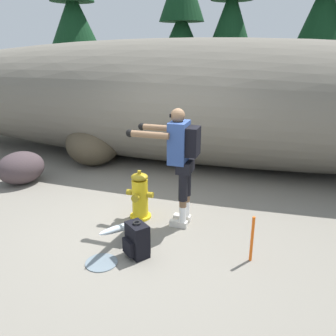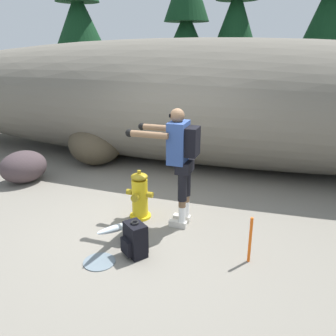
% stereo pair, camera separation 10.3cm
% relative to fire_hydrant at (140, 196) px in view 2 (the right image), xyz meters
% --- Properties ---
extents(ground_plane, '(56.00, 56.00, 0.04)m').
position_rel_fire_hydrant_xyz_m(ground_plane, '(0.13, -0.13, -0.37)').
color(ground_plane, slate).
extents(dirt_embankment, '(17.57, 3.20, 2.70)m').
position_rel_fire_hydrant_xyz_m(dirt_embankment, '(0.13, 3.09, 0.99)').
color(dirt_embankment, '#666056').
rests_on(dirt_embankment, ground_plane).
extents(fire_hydrant, '(0.42, 0.38, 0.77)m').
position_rel_fire_hydrant_xyz_m(fire_hydrant, '(0.00, 0.00, 0.00)').
color(fire_hydrant, gold).
rests_on(fire_hydrant, ground_plane).
extents(hydrant_water_jet, '(0.40, 1.32, 0.51)m').
position_rel_fire_hydrant_xyz_m(hydrant_water_jet, '(0.00, -0.80, -0.19)').
color(hydrant_water_jet, silver).
rests_on(hydrant_water_jet, ground_plane).
extents(utility_worker, '(0.98, 0.55, 1.73)m').
position_rel_fire_hydrant_xyz_m(utility_worker, '(0.62, 0.00, 0.74)').
color(utility_worker, beige).
rests_on(utility_worker, ground_plane).
extents(spare_backpack, '(0.36, 0.36, 0.47)m').
position_rel_fire_hydrant_xyz_m(spare_backpack, '(0.35, -0.98, -0.14)').
color(spare_backpack, black).
rests_on(spare_backpack, ground_plane).
extents(boulder_large, '(1.48, 1.57, 0.97)m').
position_rel_fire_hydrant_xyz_m(boulder_large, '(-1.98, 2.14, 0.13)').
color(boulder_large, '#463D2E').
rests_on(boulder_large, ground_plane).
extents(boulder_mid, '(1.03, 1.12, 0.62)m').
position_rel_fire_hydrant_xyz_m(boulder_mid, '(-2.73, 0.65, -0.04)').
color(boulder_mid, '#43373A').
rests_on(boulder_mid, ground_plane).
extents(pine_tree_far_left, '(2.26, 2.26, 6.06)m').
position_rel_fire_hydrant_xyz_m(pine_tree_far_left, '(-5.01, 6.63, 3.19)').
color(pine_tree_far_left, '#47331E').
rests_on(pine_tree_far_left, ground_plane).
extents(pine_tree_left, '(2.49, 2.49, 5.57)m').
position_rel_fire_hydrant_xyz_m(pine_tree_left, '(-1.76, 8.47, 2.62)').
color(pine_tree_left, '#47331E').
rests_on(pine_tree_left, ground_plane).
extents(pine_tree_center, '(2.25, 2.25, 6.63)m').
position_rel_fire_hydrant_xyz_m(pine_tree_center, '(-0.03, 8.67, 3.21)').
color(pine_tree_center, '#47331E').
rests_on(pine_tree_center, ground_plane).
extents(pine_tree_right, '(2.43, 2.43, 7.04)m').
position_rel_fire_hydrant_xyz_m(pine_tree_right, '(2.97, 9.18, 3.43)').
color(pine_tree_right, '#47331E').
rests_on(pine_tree_right, ground_plane).
extents(survey_stake, '(0.04, 0.04, 0.60)m').
position_rel_fire_hydrant_xyz_m(survey_stake, '(1.73, -0.65, -0.05)').
color(survey_stake, '#E55914').
rests_on(survey_stake, ground_plane).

